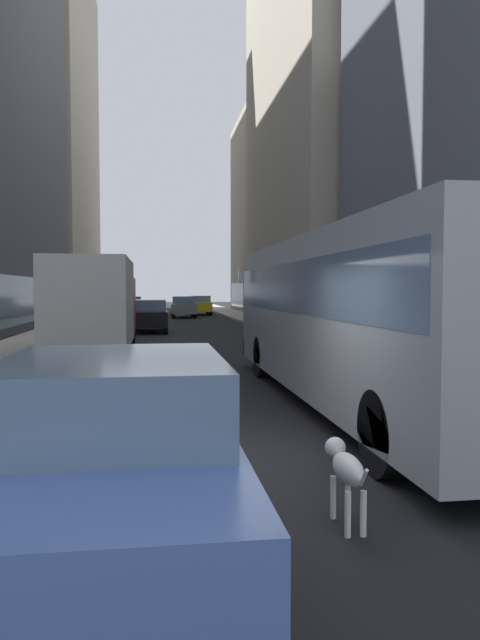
{
  "coord_description": "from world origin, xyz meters",
  "views": [
    {
      "loc": [
        -0.88,
        -7.0,
        2.13
      ],
      "look_at": [
        1.12,
        6.98,
        1.4
      ],
      "focal_mm": 33.07,
      "sensor_mm": 36.0,
      "label": 1
    }
  ],
  "objects_px": {
    "car_white_van": "(130,307)",
    "car_yellow_taxi": "(200,305)",
    "transit_bus": "(357,309)",
    "car_blue_hatchback": "(116,454)",
    "dalmatian_dog": "(346,468)",
    "box_truck": "(95,304)",
    "car_black_suv": "(150,315)",
    "car_grey_wagon": "(183,307)"
  },
  "relations": [
    {
      "from": "car_white_van",
      "to": "car_yellow_taxi",
      "type": "xyz_separation_m",
      "value": [
        5.6,
        4.77,
        -0.0
      ]
    },
    {
      "from": "transit_bus",
      "to": "car_blue_hatchback",
      "type": "bearing_deg",
      "value": -124.86
    },
    {
      "from": "dalmatian_dog",
      "to": "car_yellow_taxi",
      "type": "bearing_deg",
      "value": 87.44
    },
    {
      "from": "box_truck",
      "to": "dalmatian_dog",
      "type": "relative_size",
      "value": 7.79
    },
    {
      "from": "transit_bus",
      "to": "car_blue_hatchback",
      "type": "relative_size",
      "value": 2.44
    },
    {
      "from": "car_black_suv",
      "to": "dalmatian_dog",
      "type": "bearing_deg",
      "value": -85.41
    },
    {
      "from": "car_white_van",
      "to": "dalmatian_dog",
      "type": "height_order",
      "value": "car_white_van"
    },
    {
      "from": "transit_bus",
      "to": "car_blue_hatchback",
      "type": "xyz_separation_m",
      "value": [
        -4.0,
        -5.74,
        -0.95
      ]
    },
    {
      "from": "car_white_van",
      "to": "car_black_suv",
      "type": "bearing_deg",
      "value": -83.82
    },
    {
      "from": "car_grey_wagon",
      "to": "dalmatian_dog",
      "type": "xyz_separation_m",
      "value": [
        -0.39,
        -40.1,
        -0.31
      ]
    },
    {
      "from": "car_white_van",
      "to": "car_blue_hatchback",
      "type": "relative_size",
      "value": 1.01
    },
    {
      "from": "transit_bus",
      "to": "box_truck",
      "type": "bearing_deg",
      "value": 122.79
    },
    {
      "from": "transit_bus",
      "to": "car_yellow_taxi",
      "type": "relative_size",
      "value": 2.82
    },
    {
      "from": "car_blue_hatchback",
      "to": "car_yellow_taxi",
      "type": "distance_m",
      "value": 45.09
    },
    {
      "from": "car_blue_hatchback",
      "to": "car_black_suv",
      "type": "xyz_separation_m",
      "value": [
        0.0,
        25.38,
        0.0
      ]
    },
    {
      "from": "car_black_suv",
      "to": "box_truck",
      "type": "bearing_deg",
      "value": -98.32
    },
    {
      "from": "transit_bus",
      "to": "box_truck",
      "type": "xyz_separation_m",
      "value": [
        -5.6,
        8.69,
        -0.11
      ]
    },
    {
      "from": "box_truck",
      "to": "car_yellow_taxi",
      "type": "bearing_deg",
      "value": 79.59
    },
    {
      "from": "car_black_suv",
      "to": "car_yellow_taxi",
      "type": "height_order",
      "value": "same"
    },
    {
      "from": "transit_bus",
      "to": "car_black_suv",
      "type": "distance_m",
      "value": 20.06
    },
    {
      "from": "dalmatian_dog",
      "to": "car_blue_hatchback",
      "type": "bearing_deg",
      "value": -170.2
    },
    {
      "from": "car_yellow_taxi",
      "to": "dalmatian_dog",
      "type": "height_order",
      "value": "car_yellow_taxi"
    },
    {
      "from": "transit_bus",
      "to": "dalmatian_dog",
      "type": "bearing_deg",
      "value": -110.27
    },
    {
      "from": "transit_bus",
      "to": "car_white_van",
      "type": "bearing_deg",
      "value": 99.25
    },
    {
      "from": "car_white_van",
      "to": "car_blue_hatchback",
      "type": "xyz_separation_m",
      "value": [
        1.6,
        -40.15,
        -0.0
      ]
    },
    {
      "from": "transit_bus",
      "to": "dalmatian_dog",
      "type": "distance_m",
      "value": 5.89
    },
    {
      "from": "box_truck",
      "to": "transit_bus",
      "type": "bearing_deg",
      "value": -57.21
    },
    {
      "from": "car_grey_wagon",
      "to": "car_blue_hatchback",
      "type": "xyz_separation_m",
      "value": [
        -2.4,
        -40.45,
        0.0
      ]
    },
    {
      "from": "transit_bus",
      "to": "car_white_van",
      "type": "height_order",
      "value": "transit_bus"
    },
    {
      "from": "car_white_van",
      "to": "box_truck",
      "type": "bearing_deg",
      "value": -90.0
    },
    {
      "from": "car_grey_wagon",
      "to": "car_blue_hatchback",
      "type": "distance_m",
      "value": 40.52
    },
    {
      "from": "car_grey_wagon",
      "to": "car_black_suv",
      "type": "distance_m",
      "value": 15.26
    },
    {
      "from": "car_grey_wagon",
      "to": "car_blue_hatchback",
      "type": "relative_size",
      "value": 0.88
    },
    {
      "from": "car_yellow_taxi",
      "to": "transit_bus",
      "type": "bearing_deg",
      "value": -90.0
    },
    {
      "from": "car_blue_hatchback",
      "to": "car_grey_wagon",
      "type": "bearing_deg",
      "value": 86.6
    },
    {
      "from": "transit_bus",
      "to": "car_grey_wagon",
      "type": "bearing_deg",
      "value": 92.64
    },
    {
      "from": "car_white_van",
      "to": "box_truck",
      "type": "distance_m",
      "value": 25.73
    },
    {
      "from": "car_yellow_taxi",
      "to": "dalmatian_dog",
      "type": "distance_m",
      "value": 44.61
    },
    {
      "from": "transit_bus",
      "to": "car_blue_hatchback",
      "type": "height_order",
      "value": "transit_bus"
    },
    {
      "from": "car_yellow_taxi",
      "to": "car_white_van",
      "type": "bearing_deg",
      "value": -139.58
    },
    {
      "from": "car_yellow_taxi",
      "to": "box_truck",
      "type": "height_order",
      "value": "box_truck"
    },
    {
      "from": "car_white_van",
      "to": "box_truck",
      "type": "height_order",
      "value": "box_truck"
    }
  ]
}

